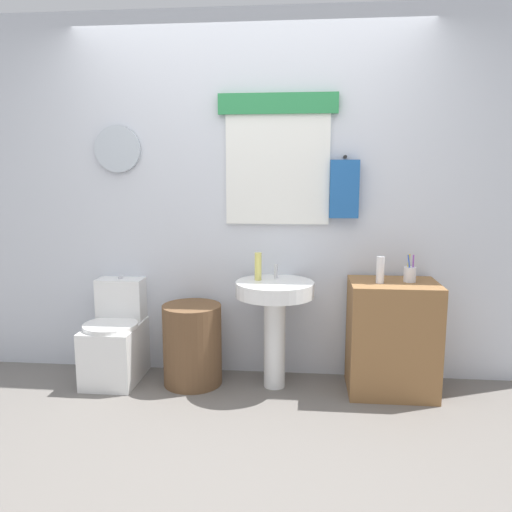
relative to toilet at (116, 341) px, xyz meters
name	(u,v)px	position (x,y,z in m)	size (l,w,h in m)	color
ground_plane	(227,450)	(0.95, -0.88, -0.28)	(8.00, 8.00, 0.00)	slate
back_wall	(250,198)	(0.95, 0.27, 1.02)	(4.40, 0.18, 2.60)	silver
toilet	(116,341)	(0.00, 0.00, 0.00)	(0.38, 0.51, 0.73)	white
laundry_hamper	(192,344)	(0.57, -0.03, 0.00)	(0.41, 0.41, 0.57)	brown
pedestal_sink	(275,307)	(1.15, -0.03, 0.29)	(0.54, 0.54, 0.75)	white
faucet	(276,271)	(1.15, 0.09, 0.52)	(0.03, 0.03, 0.10)	silver
wooden_cabinet	(392,337)	(1.95, -0.03, 0.10)	(0.58, 0.44, 0.77)	olive
soap_bottle	(258,266)	(1.03, 0.02, 0.56)	(0.05, 0.05, 0.19)	#DBD166
lotion_bottle	(380,270)	(1.85, -0.07, 0.57)	(0.05, 0.05, 0.18)	white
toothbrush_cup	(410,274)	(2.05, -0.01, 0.54)	(0.08, 0.08, 0.19)	silver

